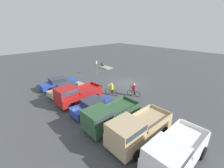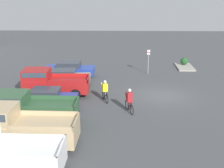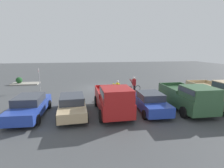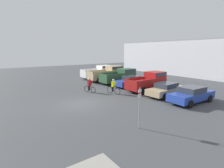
{
  "view_description": "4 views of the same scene",
  "coord_description": "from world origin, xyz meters",
  "px_view_note": "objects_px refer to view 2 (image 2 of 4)",
  "views": [
    {
      "loc": [
        -13.78,
        16.15,
        8.13
      ],
      "look_at": [
        -0.89,
        3.98,
        1.2
      ],
      "focal_mm": 24.0,
      "sensor_mm": 36.0,
      "label": 1
    },
    {
      "loc": [
        -23.5,
        3.32,
        8.1
      ],
      "look_at": [
        -0.89,
        3.98,
        1.2
      ],
      "focal_mm": 50.0,
      "sensor_mm": 36.0,
      "label": 2
    },
    {
      "loc": [
        1.72,
        20.24,
        4.52
      ],
      "look_at": [
        -0.89,
        3.98,
        1.2
      ],
      "focal_mm": 28.0,
      "sensor_mm": 36.0,
      "label": 3
    },
    {
      "loc": [
        13.62,
        -6.49,
        4.64
      ],
      "look_at": [
        -0.89,
        3.98,
        1.2
      ],
      "focal_mm": 28.0,
      "sensor_mm": 36.0,
      "label": 4
    }
  ],
  "objects_px": {
    "pickup_truck_2": "(29,109)",
    "pickup_truck_3": "(51,82)",
    "shrub": "(184,61)",
    "pickup_truck_1": "(17,126)",
    "sedan_1": "(63,77)",
    "sedan_2": "(69,69)",
    "sedan_0": "(46,99)",
    "cyclist_0": "(105,91)",
    "cyclist_1": "(129,100)",
    "fire_lane_sign": "(148,59)"
  },
  "relations": [
    {
      "from": "pickup_truck_2",
      "to": "shrub",
      "type": "distance_m",
      "value": 20.23
    },
    {
      "from": "pickup_truck_3",
      "to": "cyclist_1",
      "type": "distance_m",
      "value": 6.93
    },
    {
      "from": "sedan_0",
      "to": "cyclist_1",
      "type": "bearing_deg",
      "value": -94.55
    },
    {
      "from": "pickup_truck_1",
      "to": "sedan_2",
      "type": "relative_size",
      "value": 1.15
    },
    {
      "from": "pickup_truck_2",
      "to": "pickup_truck_3",
      "type": "bearing_deg",
      "value": -1.15
    },
    {
      "from": "pickup_truck_3",
      "to": "sedan_2",
      "type": "height_order",
      "value": "pickup_truck_3"
    },
    {
      "from": "pickup_truck_2",
      "to": "sedan_2",
      "type": "height_order",
      "value": "pickup_truck_2"
    },
    {
      "from": "pickup_truck_1",
      "to": "pickup_truck_2",
      "type": "distance_m",
      "value": 2.8
    },
    {
      "from": "sedan_2",
      "to": "pickup_truck_3",
      "type": "bearing_deg",
      "value": 174.34
    },
    {
      "from": "shrub",
      "to": "pickup_truck_3",
      "type": "bearing_deg",
      "value": 129.54
    },
    {
      "from": "pickup_truck_1",
      "to": "pickup_truck_2",
      "type": "height_order",
      "value": "pickup_truck_1"
    },
    {
      "from": "pickup_truck_2",
      "to": "sedan_0",
      "type": "xyz_separation_m",
      "value": [
        2.8,
        -0.37,
        -0.36
      ]
    },
    {
      "from": "cyclist_1",
      "to": "pickup_truck_2",
      "type": "bearing_deg",
      "value": 110.52
    },
    {
      "from": "pickup_truck_3",
      "to": "pickup_truck_1",
      "type": "bearing_deg",
      "value": -179.63
    },
    {
      "from": "pickup_truck_2",
      "to": "sedan_2",
      "type": "bearing_deg",
      "value": -3.42
    },
    {
      "from": "pickup_truck_3",
      "to": "sedan_0",
      "type": "bearing_deg",
      "value": -174.75
    },
    {
      "from": "pickup_truck_1",
      "to": "sedan_2",
      "type": "distance_m",
      "value": 14.0
    },
    {
      "from": "sedan_0",
      "to": "sedan_1",
      "type": "height_order",
      "value": "sedan_0"
    },
    {
      "from": "sedan_2",
      "to": "pickup_truck_2",
      "type": "bearing_deg",
      "value": 176.58
    },
    {
      "from": "pickup_truck_2",
      "to": "cyclist_1",
      "type": "height_order",
      "value": "pickup_truck_2"
    },
    {
      "from": "sedan_2",
      "to": "cyclist_1",
      "type": "height_order",
      "value": "cyclist_1"
    },
    {
      "from": "pickup_truck_3",
      "to": "fire_lane_sign",
      "type": "distance_m",
      "value": 10.62
    },
    {
      "from": "sedan_0",
      "to": "pickup_truck_1",
      "type": "bearing_deg",
      "value": 177.93
    },
    {
      "from": "cyclist_0",
      "to": "shrub",
      "type": "height_order",
      "value": "cyclist_0"
    },
    {
      "from": "pickup_truck_2",
      "to": "pickup_truck_3",
      "type": "distance_m",
      "value": 5.59
    },
    {
      "from": "pickup_truck_2",
      "to": "pickup_truck_3",
      "type": "relative_size",
      "value": 1.01
    },
    {
      "from": "pickup_truck_1",
      "to": "sedan_2",
      "type": "height_order",
      "value": "pickup_truck_1"
    },
    {
      "from": "sedan_2",
      "to": "cyclist_0",
      "type": "bearing_deg",
      "value": -150.79
    },
    {
      "from": "pickup_truck_1",
      "to": "cyclist_1",
      "type": "bearing_deg",
      "value": -49.79
    },
    {
      "from": "sedan_0",
      "to": "cyclist_0",
      "type": "relative_size",
      "value": 2.54
    },
    {
      "from": "pickup_truck_2",
      "to": "cyclist_1",
      "type": "xyz_separation_m",
      "value": [
        2.33,
        -6.23,
        -0.25
      ]
    },
    {
      "from": "pickup_truck_3",
      "to": "pickup_truck_2",
      "type": "bearing_deg",
      "value": 178.85
    },
    {
      "from": "pickup_truck_3",
      "to": "cyclist_1",
      "type": "bearing_deg",
      "value": -118.02
    },
    {
      "from": "cyclist_0",
      "to": "shrub",
      "type": "bearing_deg",
      "value": -35.33
    },
    {
      "from": "cyclist_0",
      "to": "pickup_truck_2",
      "type": "bearing_deg",
      "value": 134.84
    },
    {
      "from": "pickup_truck_1",
      "to": "sedan_0",
      "type": "relative_size",
      "value": 1.26
    },
    {
      "from": "pickup_truck_3",
      "to": "sedan_2",
      "type": "relative_size",
      "value": 1.07
    },
    {
      "from": "pickup_truck_1",
      "to": "sedan_1",
      "type": "xyz_separation_m",
      "value": [
        11.19,
        -0.43,
        -0.46
      ]
    },
    {
      "from": "cyclist_1",
      "to": "shrub",
      "type": "height_order",
      "value": "cyclist_1"
    },
    {
      "from": "sedan_2",
      "to": "shrub",
      "type": "height_order",
      "value": "sedan_2"
    },
    {
      "from": "sedan_1",
      "to": "pickup_truck_2",
      "type": "bearing_deg",
      "value": 175.92
    },
    {
      "from": "shrub",
      "to": "cyclist_1",
      "type": "bearing_deg",
      "value": 154.93
    },
    {
      "from": "sedan_0",
      "to": "pickup_truck_3",
      "type": "xyz_separation_m",
      "value": [
        2.79,
        0.26,
        0.4
      ]
    },
    {
      "from": "pickup_truck_3",
      "to": "shrub",
      "type": "height_order",
      "value": "pickup_truck_3"
    },
    {
      "from": "sedan_0",
      "to": "sedan_2",
      "type": "distance_m",
      "value": 8.41
    },
    {
      "from": "fire_lane_sign",
      "to": "pickup_truck_2",
      "type": "bearing_deg",
      "value": 145.95
    },
    {
      "from": "pickup_truck_3",
      "to": "fire_lane_sign",
      "type": "height_order",
      "value": "fire_lane_sign"
    },
    {
      "from": "pickup_truck_1",
      "to": "cyclist_0",
      "type": "relative_size",
      "value": 3.21
    },
    {
      "from": "shrub",
      "to": "sedan_0",
      "type": "bearing_deg",
      "value": 136.98
    },
    {
      "from": "sedan_2",
      "to": "shrub",
      "type": "bearing_deg",
      "value": -68.59
    }
  ]
}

